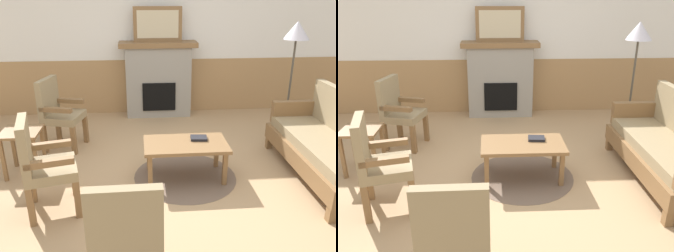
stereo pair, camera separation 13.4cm
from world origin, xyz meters
The scene contains 13 objects.
ground_plane centered at (0.00, 0.00, 0.00)m, with size 14.00×14.00×0.00m, color tan.
wall_back centered at (0.00, 2.60, 1.31)m, with size 7.20×0.14×2.70m.
fireplace centered at (0.00, 2.35, 0.65)m, with size 1.30×0.44×1.28m.
framed_picture centered at (0.00, 2.35, 1.56)m, with size 0.80×0.04×0.56m.
couch centered at (1.81, -0.05, 0.40)m, with size 0.70×1.80×0.98m.
coffee_table centered at (0.18, 0.09, 0.39)m, with size 0.96×0.56×0.44m.
round_rug centered at (0.18, 0.09, 0.00)m, with size 1.21×1.21×0.01m, color brown.
book_on_table centered at (0.35, 0.18, 0.46)m, with size 0.19×0.15×0.03m, color black.
armchair_near_fireplace centered at (-1.45, 1.09, 0.54)m, with size 0.58×0.58×0.98m.
armchair_by_window_left centered at (-1.28, -0.47, 0.54)m, with size 0.58×0.58×0.98m.
armchair_front_left centered at (-0.45, -1.61, 0.54)m, with size 0.49×0.49×0.98m.
side_table centered at (-1.72, 0.34, 0.43)m, with size 0.44×0.44×0.55m.
floor_lamp_by_couch centered at (1.89, 1.30, 1.45)m, with size 0.36×0.36×1.68m.
Camera 1 is at (-0.33, -3.52, 2.06)m, focal length 37.06 mm.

